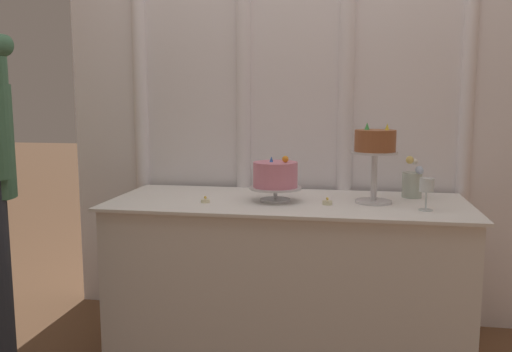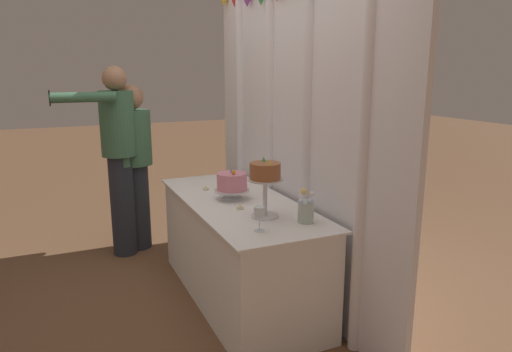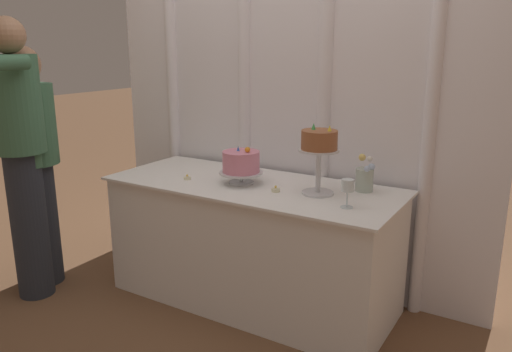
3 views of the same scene
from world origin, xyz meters
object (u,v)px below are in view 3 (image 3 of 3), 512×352
cake_display_nearright (319,146)px  wine_glass (348,187)px  flower_vase (365,178)px  cake_display_nearleft (241,163)px  tealight_far_left (187,178)px  guest_girl_blue_dress (19,147)px  guest_man_dark_suit (32,159)px  tealight_near_left (276,190)px  cake_table (252,243)px

cake_display_nearright → wine_glass: size_ratio=2.64×
wine_glass → flower_vase: bearing=94.4°
cake_display_nearleft → cake_display_nearright: (0.48, 0.04, 0.15)m
wine_glass → tealight_far_left: 1.04m
cake_display_nearright → guest_girl_blue_dress: 1.79m
guest_man_dark_suit → flower_vase: bearing=19.9°
cake_display_nearright → tealight_near_left: cake_display_nearright is taller
tealight_near_left → guest_girl_blue_dress: 1.56m
cake_display_nearleft → tealight_near_left: 0.28m
cake_display_nearleft → wine_glass: size_ratio=1.76×
tealight_far_left → tealight_near_left: tealight_near_left is taller
cake_display_nearright → tealight_far_left: size_ratio=8.73×
wine_glass → tealight_far_left: bearing=179.6°
wine_glass → cake_display_nearleft: bearing=171.8°
cake_table → wine_glass: bearing=-11.4°
cake_table → flower_vase: flower_vase is taller
tealight_near_left → guest_girl_blue_dress: bearing=-157.4°
wine_glass → tealight_near_left: size_ratio=3.08×
cake_table → guest_girl_blue_dress: 1.52m
cake_table → tealight_far_left: (-0.39, -0.12, 0.39)m
cake_display_nearright → guest_man_dark_suit: bearing=-163.3°
guest_man_dark_suit → cake_table: bearing=20.9°
cake_display_nearright → tealight_far_left: 0.86m
cake_table → cake_display_nearright: 0.77m
cake_display_nearright → guest_girl_blue_dress: bearing=-157.6°
cake_display_nearleft → guest_man_dark_suit: guest_man_dark_suit is taller
cake_display_nearleft → flower_vase: size_ratio=1.21×
cake_table → cake_display_nearleft: 0.51m
flower_vase → guest_girl_blue_dress: size_ratio=0.13×
flower_vase → wine_glass: bearing=-85.6°
flower_vase → cake_display_nearright: bearing=-137.5°
tealight_near_left → guest_man_dark_suit: 1.60m
wine_glass → guest_man_dark_suit: 2.02m
cake_table → cake_display_nearright: cake_display_nearright is taller
tealight_far_left → cake_display_nearright: bearing=9.6°
cake_table → guest_man_dark_suit: bearing=-159.1°
tealight_near_left → tealight_far_left: bearing=-174.9°
cake_display_nearright → tealight_far_left: bearing=-170.4°
flower_vase → cake_table: bearing=-162.3°
cake_table → cake_display_nearleft: cake_display_nearleft is taller
wine_glass → guest_girl_blue_dress: size_ratio=0.09×
cake_display_nearright → cake_display_nearleft: bearing=-175.0°
cake_display_nearright → guest_girl_blue_dress: guest_girl_blue_dress is taller
cake_table → guest_man_dark_suit: guest_man_dark_suit is taller
cake_table → tealight_near_left: tealight_near_left is taller
guest_girl_blue_dress → guest_man_dark_suit: bearing=125.7°
flower_vase → tealight_far_left: (-1.01, -0.32, -0.07)m
flower_vase → guest_man_dark_suit: guest_man_dark_suit is taller
cake_display_nearleft → flower_vase: cake_display_nearleft is taller
cake_display_nearright → guest_man_dark_suit: size_ratio=0.25×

